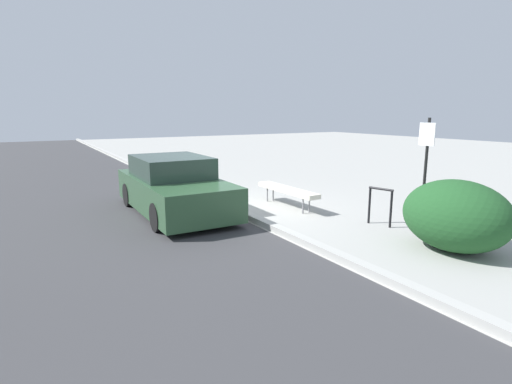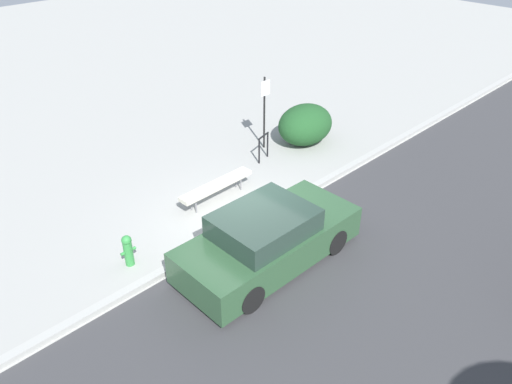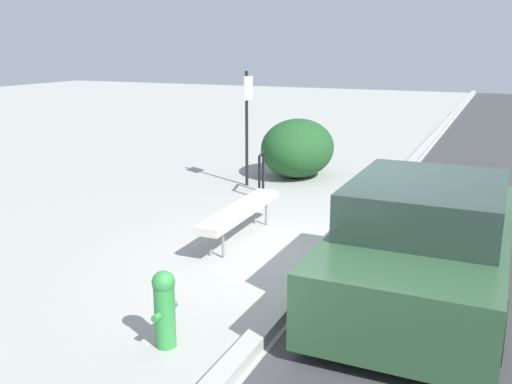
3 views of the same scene
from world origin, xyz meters
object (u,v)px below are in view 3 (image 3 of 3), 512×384
Objects in this scene: fire_hydrant at (165,307)px; parked_car_near at (425,241)px; bench at (240,211)px; bike_rack at (261,170)px; sign_post at (247,118)px.

parked_car_near is at bearing -42.87° from fire_hydrant.
bike_rack is at bearing 15.25° from bench.
bike_rack reaches higher than bench.
parked_car_near reaches higher than bench.
sign_post is (0.61, 0.57, 0.88)m from bike_rack.
bike_rack reaches higher than fire_hydrant.
bench is at bearing -163.60° from bike_rack.
bench is 3.45m from sign_post.
parked_car_near is at bearing -134.26° from sign_post.
fire_hydrant reaches higher than bench.
bike_rack is at bearing 46.76° from parked_car_near.
fire_hydrant is at bearing -165.90° from bike_rack.
bike_rack is at bearing 14.10° from fire_hydrant.
sign_post is at bearing 43.12° from bike_rack.
bench is 2.95× the size of fire_hydrant.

